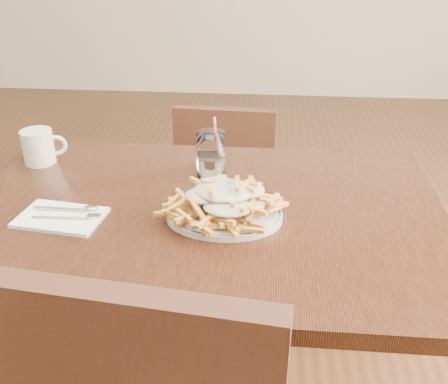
# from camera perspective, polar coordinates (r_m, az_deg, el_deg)

# --- Properties ---
(table) EXTENTS (1.20, 0.80, 0.75)m
(table) POSITION_cam_1_polar(r_m,az_deg,el_deg) (1.26, -2.88, -4.99)
(table) COLOR black
(table) RESTS_ON ground
(chair_far) EXTENTS (0.39, 0.39, 0.80)m
(chair_far) POSITION_cam_1_polar(r_m,az_deg,el_deg) (1.99, 0.40, 0.78)
(chair_far) COLOR black
(chair_far) RESTS_ON ground
(fries_plate) EXTENTS (0.29, 0.26, 0.02)m
(fries_plate) POSITION_cam_1_polar(r_m,az_deg,el_deg) (1.18, -0.00, -2.61)
(fries_plate) COLOR white
(fries_plate) RESTS_ON table
(loaded_fries) EXTENTS (0.32, 0.29, 0.08)m
(loaded_fries) POSITION_cam_1_polar(r_m,az_deg,el_deg) (1.15, -0.00, -0.44)
(loaded_fries) COLOR #CA8C3D
(loaded_fries) RESTS_ON fries_plate
(napkin) EXTENTS (0.21, 0.15, 0.01)m
(napkin) POSITION_cam_1_polar(r_m,az_deg,el_deg) (1.24, -18.14, -2.79)
(napkin) COLOR white
(napkin) RESTS_ON table
(cutlery) EXTENTS (0.18, 0.07, 0.01)m
(cutlery) POSITION_cam_1_polar(r_m,az_deg,el_deg) (1.24, -18.12, -2.36)
(cutlery) COLOR silver
(cutlery) RESTS_ON napkin
(water_glass) EXTENTS (0.08, 0.08, 0.17)m
(water_glass) POSITION_cam_1_polar(r_m,az_deg,el_deg) (1.36, -1.51, 4.01)
(water_glass) COLOR white
(water_glass) RESTS_ON table
(coffee_mug) EXTENTS (0.12, 0.09, 0.10)m
(coffee_mug) POSITION_cam_1_polar(r_m,az_deg,el_deg) (1.54, -20.37, 4.88)
(coffee_mug) COLOR white
(coffee_mug) RESTS_ON table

